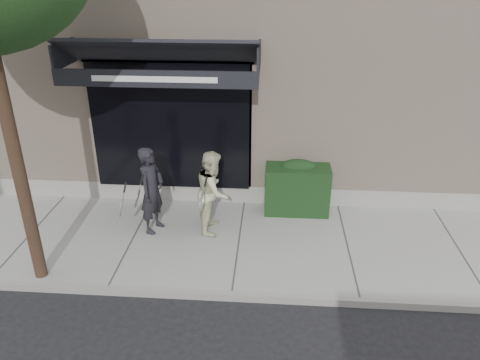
{
  "coord_description": "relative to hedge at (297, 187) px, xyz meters",
  "views": [
    {
      "loc": [
        0.56,
        -7.39,
        4.89
      ],
      "look_at": [
        -0.03,
        0.6,
        1.08
      ],
      "focal_mm": 35.0,
      "sensor_mm": 36.0,
      "label": 1
    }
  ],
  "objects": [
    {
      "name": "sidewalk",
      "position": [
        -1.1,
        -1.25,
        -0.6
      ],
      "size": [
        20.0,
        3.0,
        0.12
      ],
      "primitive_type": "cube",
      "color": "gray",
      "rests_on": "ground"
    },
    {
      "name": "pedestrian_back",
      "position": [
        -1.62,
        -0.85,
        0.26
      ],
      "size": [
        0.62,
        0.9,
        1.6
      ],
      "color": "beige",
      "rests_on": "sidewalk"
    },
    {
      "name": "curb",
      "position": [
        -1.1,
        -2.8,
        -0.59
      ],
      "size": [
        20.0,
        0.1,
        0.14
      ],
      "primitive_type": "cube",
      "color": "gray",
      "rests_on": "ground"
    },
    {
      "name": "building_facade",
      "position": [
        -1.11,
        3.71,
        2.08
      ],
      "size": [
        14.3,
        8.04,
        5.64
      ],
      "color": "beige",
      "rests_on": "ground"
    },
    {
      "name": "ground",
      "position": [
        -1.1,
        -1.25,
        -0.66
      ],
      "size": [
        80.0,
        80.0,
        0.0
      ],
      "primitive_type": "plane",
      "color": "black",
      "rests_on": "ground"
    },
    {
      "name": "hedge",
      "position": [
        0.0,
        0.0,
        0.0
      ],
      "size": [
        1.3,
        0.7,
        1.14
      ],
      "color": "black",
      "rests_on": "sidewalk"
    },
    {
      "name": "pedestrian_front",
      "position": [
        -2.76,
        -0.99,
        0.31
      ],
      "size": [
        0.87,
        0.91,
        1.7
      ],
      "color": "black",
      "rests_on": "sidewalk"
    }
  ]
}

